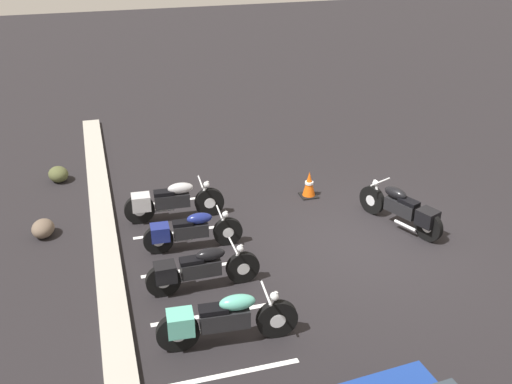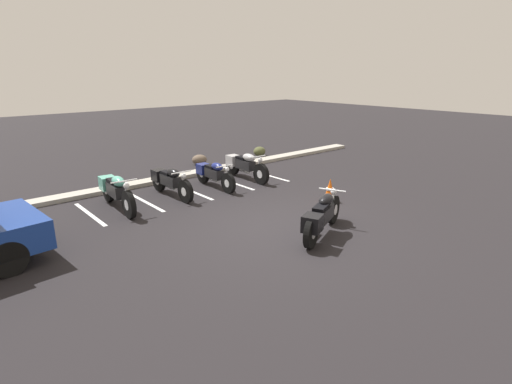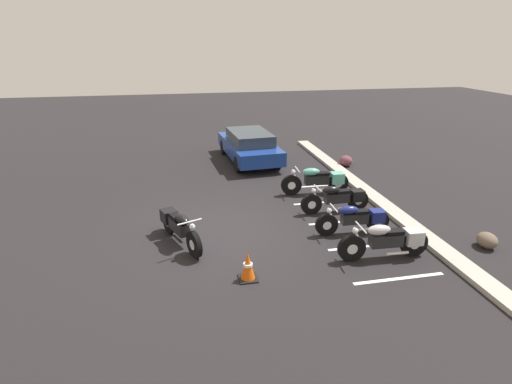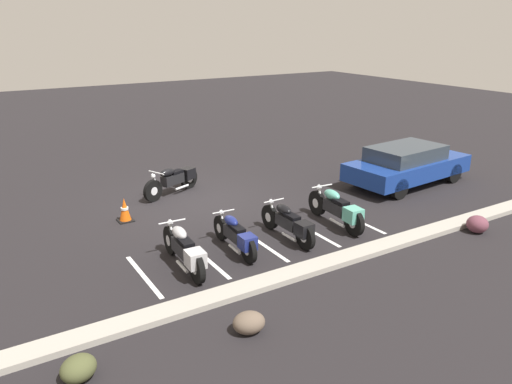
{
  "view_description": "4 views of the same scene",
  "coord_description": "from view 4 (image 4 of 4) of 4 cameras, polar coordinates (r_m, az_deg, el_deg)",
  "views": [
    {
      "loc": [
        -9.62,
        5.23,
        6.46
      ],
      "look_at": [
        1.13,
        2.13,
        0.91
      ],
      "focal_mm": 42.0,
      "sensor_mm": 36.0,
      "label": 1
    },
    {
      "loc": [
        -5.84,
        -6.01,
        3.38
      ],
      "look_at": [
        -0.2,
        0.56,
        0.75
      ],
      "focal_mm": 28.0,
      "sensor_mm": 36.0,
      "label": 2
    },
    {
      "loc": [
        9.57,
        -0.81,
        4.81
      ],
      "look_at": [
        -0.26,
        1.17,
        0.98
      ],
      "focal_mm": 28.0,
      "sensor_mm": 36.0,
      "label": 3
    },
    {
      "loc": [
        5.81,
        12.78,
        5.01
      ],
      "look_at": [
        -0.92,
        1.81,
        0.62
      ],
      "focal_mm": 35.0,
      "sensor_mm": 36.0,
      "label": 4
    }
  ],
  "objects": [
    {
      "name": "landscape_rock_2",
      "position": [
        8.19,
        -19.64,
        -18.46
      ],
      "size": [
        0.69,
        0.65,
        0.39
      ],
      "primitive_type": "ellipsoid",
      "rotation": [
        0.0,
        0.0,
        0.38
      ],
      "color": "#4C502E",
      "rests_on": "ground"
    },
    {
      "name": "car_blue",
      "position": [
        16.8,
        16.87,
        3.08
      ],
      "size": [
        4.43,
        2.14,
        1.29
      ],
      "rotation": [
        0.0,
        0.0,
        3.22
      ],
      "color": "black",
      "rests_on": "ground"
    },
    {
      "name": "traffic_cone",
      "position": [
        13.63,
        -14.77,
        -2.03
      ],
      "size": [
        0.4,
        0.4,
        0.64
      ],
      "color": "black",
      "rests_on": "ground"
    },
    {
      "name": "motorcycle_black_featured",
      "position": [
        15.44,
        -9.35,
        1.44
      ],
      "size": [
        2.06,
        1.03,
        0.86
      ],
      "rotation": [
        0.0,
        0.0,
        0.39
      ],
      "color": "black",
      "rests_on": "ground"
    },
    {
      "name": "parked_bike_0",
      "position": [
        12.96,
        9.31,
        -1.9
      ],
      "size": [
        0.64,
        2.28,
        0.9
      ],
      "rotation": [
        0.0,
        0.0,
        -1.64
      ],
      "color": "black",
      "rests_on": "ground"
    },
    {
      "name": "concrete_curb",
      "position": [
        10.69,
        5.65,
        -8.84
      ],
      "size": [
        18.0,
        0.5,
        0.12
      ],
      "primitive_type": "cube",
      "color": "#A8A399",
      "rests_on": "ground"
    },
    {
      "name": "stall_line_0",
      "position": [
        13.58,
        11.46,
        -3.19
      ],
      "size": [
        0.1,
        2.1,
        0.0
      ],
      "primitive_type": "cube",
      "color": "white",
      "rests_on": "ground"
    },
    {
      "name": "landscape_rock_0",
      "position": [
        8.73,
        -0.81,
        -14.7
      ],
      "size": [
        0.65,
        0.57,
        0.38
      ],
      "primitive_type": "ellipsoid",
      "rotation": [
        0.0,
        0.0,
        2.91
      ],
      "color": "brown",
      "rests_on": "ground"
    },
    {
      "name": "stall_line_1",
      "position": [
        12.68,
        6.52,
        -4.54
      ],
      "size": [
        0.1,
        2.1,
        0.0
      ],
      "primitive_type": "cube",
      "color": "white",
      "rests_on": "ground"
    },
    {
      "name": "parked_bike_3",
      "position": [
        10.7,
        -8.18,
        -6.53
      ],
      "size": [
        0.62,
        2.2,
        0.87
      ],
      "rotation": [
        0.0,
        0.0,
        -1.61
      ],
      "color": "black",
      "rests_on": "ground"
    },
    {
      "name": "parked_bike_2",
      "position": [
        11.39,
        -2.31,
        -4.93
      ],
      "size": [
        0.57,
        2.02,
        0.79
      ],
      "rotation": [
        0.0,
        0.0,
        -1.61
      ],
      "color": "black",
      "rests_on": "ground"
    },
    {
      "name": "stall_line_4",
      "position": [
        10.78,
        -12.71,
        -9.36
      ],
      "size": [
        0.1,
        2.1,
        0.0
      ],
      "primitive_type": "cube",
      "color": "white",
      "rests_on": "ground"
    },
    {
      "name": "stall_line_3",
      "position": [
        11.25,
        -5.56,
        -7.68
      ],
      "size": [
        0.1,
        2.1,
        0.0
      ],
      "primitive_type": "cube",
      "color": "white",
      "rests_on": "ground"
    },
    {
      "name": "stall_line_2",
      "position": [
        11.9,
        0.86,
        -6.05
      ],
      "size": [
        0.1,
        2.1,
        0.0
      ],
      "primitive_type": "cube",
      "color": "white",
      "rests_on": "ground"
    },
    {
      "name": "landscape_rock_1",
      "position": [
        13.68,
        23.97,
        -3.38
      ],
      "size": [
        0.57,
        0.57,
        0.43
      ],
      "primitive_type": "ellipsoid",
      "rotation": [
        0.0,
        0.0,
        1.65
      ],
      "color": "brown",
      "rests_on": "ground"
    },
    {
      "name": "ground",
      "position": [
        14.9,
        -6.65,
        -0.93
      ],
      "size": [
        60.0,
        60.0,
        0.0
      ],
      "primitive_type": "plane",
      "color": "black"
    },
    {
      "name": "parked_bike_1",
      "position": [
        12.02,
        3.83,
        -3.56
      ],
      "size": [
        0.59,
        2.1,
        0.83
      ],
      "rotation": [
        0.0,
        0.0,
        -1.56
      ],
      "color": "black",
      "rests_on": "ground"
    }
  ]
}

